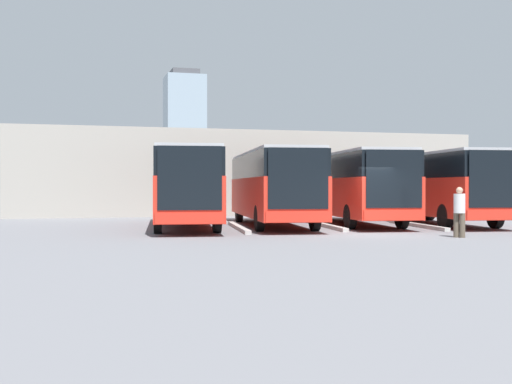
% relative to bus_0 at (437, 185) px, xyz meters
% --- Properties ---
extents(ground_plane, '(600.00, 600.00, 0.00)m').
position_rel_bus_0_xyz_m(ground_plane, '(5.93, 5.14, -1.84)').
color(ground_plane, slate).
extents(bus_0, '(3.87, 11.20, 3.30)m').
position_rel_bus_0_xyz_m(bus_0, '(0.00, 0.00, 0.00)').
color(bus_0, red).
rests_on(bus_0, ground_plane).
extents(curb_divider_0, '(1.02, 6.26, 0.15)m').
position_rel_bus_0_xyz_m(curb_divider_0, '(1.98, 1.62, -1.76)').
color(curb_divider_0, '#B2B2AD').
rests_on(curb_divider_0, ground_plane).
extents(bus_1, '(3.87, 11.20, 3.30)m').
position_rel_bus_0_xyz_m(bus_1, '(3.96, -0.76, 0.00)').
color(bus_1, red).
rests_on(bus_1, ground_plane).
extents(curb_divider_1, '(1.02, 6.26, 0.15)m').
position_rel_bus_0_xyz_m(curb_divider_1, '(5.93, 0.86, -1.76)').
color(curb_divider_1, '#B2B2AD').
rests_on(curb_divider_1, ground_plane).
extents(bus_2, '(3.87, 11.20, 3.30)m').
position_rel_bus_0_xyz_m(bus_2, '(7.92, -0.51, 0.00)').
color(bus_2, red).
rests_on(bus_2, ground_plane).
extents(curb_divider_2, '(1.02, 6.26, 0.15)m').
position_rel_bus_0_xyz_m(curb_divider_2, '(9.89, 1.11, -1.76)').
color(curb_divider_2, '#B2B2AD').
rests_on(curb_divider_2, ground_plane).
extents(bus_3, '(3.87, 11.20, 3.30)m').
position_rel_bus_0_xyz_m(bus_3, '(11.87, -0.52, 0.00)').
color(bus_3, red).
rests_on(bus_3, ground_plane).
extents(pedestrian, '(0.54, 0.54, 1.75)m').
position_rel_bus_0_xyz_m(pedestrian, '(3.54, 7.35, -0.90)').
color(pedestrian, brown).
rests_on(pedestrian, ground_plane).
extents(station_building, '(28.94, 11.34, 5.19)m').
position_rel_bus_0_xyz_m(station_building, '(5.93, -14.51, 0.80)').
color(station_building, '#A8A399').
rests_on(station_building, ground_plane).
extents(office_tower, '(15.49, 15.49, 48.61)m').
position_rel_bus_0_xyz_m(office_tower, '(-24.40, -230.33, 21.87)').
color(office_tower, '#93A8B7').
rests_on(office_tower, ground_plane).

